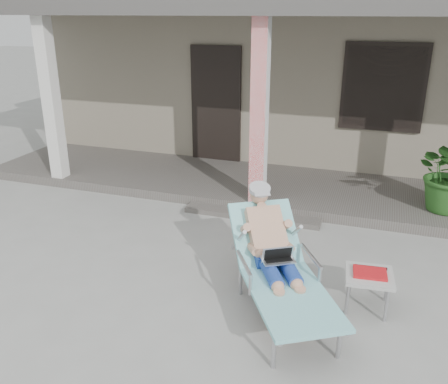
% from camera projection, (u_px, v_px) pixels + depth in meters
% --- Properties ---
extents(ground, '(60.00, 60.00, 0.00)m').
position_uv_depth(ground, '(207.00, 281.00, 5.28)').
color(ground, '#9E9E99').
rests_on(ground, ground).
extents(house, '(10.40, 5.40, 3.30)m').
position_uv_depth(house, '(310.00, 67.00, 10.43)').
color(house, gray).
rests_on(house, ground).
extents(porch_deck, '(10.00, 2.00, 0.15)m').
position_uv_depth(porch_deck, '(270.00, 187.00, 7.90)').
color(porch_deck, '#605B56').
rests_on(porch_deck, ground).
extents(porch_overhang, '(10.00, 2.30, 2.85)m').
position_uv_depth(porch_overhang, '(276.00, 13.00, 6.88)').
color(porch_overhang, silver).
rests_on(porch_overhang, porch_deck).
extents(porch_step, '(2.00, 0.30, 0.07)m').
position_uv_depth(porch_step, '(252.00, 215.00, 6.90)').
color(porch_step, '#605B56').
rests_on(porch_step, ground).
extents(lounger, '(1.48, 1.85, 1.18)m').
position_uv_depth(lounger, '(277.00, 241.00, 4.60)').
color(lounger, '#B7B7BC').
rests_on(lounger, ground).
extents(side_table, '(0.50, 0.50, 0.41)m').
position_uv_depth(side_table, '(369.00, 277.00, 4.70)').
color(side_table, '#B2B3AD').
rests_on(side_table, ground).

